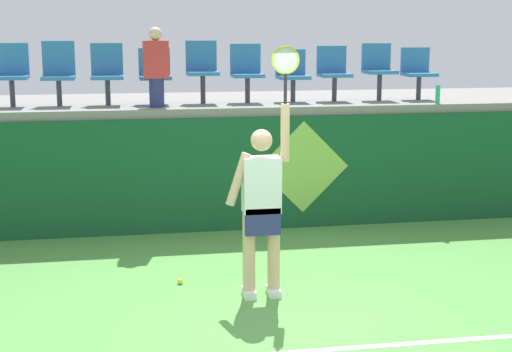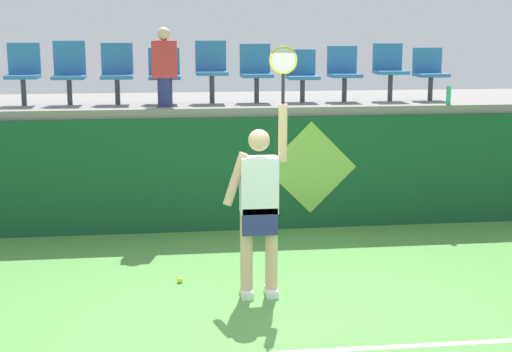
# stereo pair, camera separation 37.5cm
# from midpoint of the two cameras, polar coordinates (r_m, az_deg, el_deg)

# --- Properties ---
(ground_plane) EXTENTS (40.00, 40.00, 0.00)m
(ground_plane) POSITION_cam_midpoint_polar(r_m,az_deg,el_deg) (7.47, 0.37, -10.51)
(ground_plane) COLOR #519342
(court_back_wall) EXTENTS (11.34, 0.20, 1.55)m
(court_back_wall) POSITION_cam_midpoint_polar(r_m,az_deg,el_deg) (10.38, -2.85, 0.18)
(court_back_wall) COLOR #144C28
(court_back_wall) RESTS_ON ground_plane
(spectator_platform) EXTENTS (11.34, 2.50, 0.12)m
(spectator_platform) POSITION_cam_midpoint_polar(r_m,az_deg,el_deg) (11.43, -3.64, 5.45)
(spectator_platform) COLOR gray
(spectator_platform) RESTS_ON court_back_wall
(court_baseline_stripe) EXTENTS (10.20, 0.08, 0.01)m
(court_baseline_stripe) POSITION_cam_midpoint_polar(r_m,az_deg,el_deg) (6.74, 1.63, -13.03)
(court_baseline_stripe) COLOR white
(court_baseline_stripe) RESTS_ON ground_plane
(tennis_player) EXTENTS (0.75, 0.26, 2.57)m
(tennis_player) POSITION_cam_midpoint_polar(r_m,az_deg,el_deg) (7.74, -0.93, -2.07)
(tennis_player) COLOR white
(tennis_player) RESTS_ON ground_plane
(tennis_ball) EXTENTS (0.07, 0.07, 0.07)m
(tennis_ball) POSITION_cam_midpoint_polar(r_m,az_deg,el_deg) (8.41, -6.98, -7.82)
(tennis_ball) COLOR #D1E533
(tennis_ball) RESTS_ON ground_plane
(water_bottle) EXTENTS (0.06, 0.06, 0.26)m
(water_bottle) POSITION_cam_midpoint_polar(r_m,az_deg,el_deg) (11.05, 12.51, 5.98)
(water_bottle) COLOR #26B272
(water_bottle) RESTS_ON spectator_platform
(stadium_chair_0) EXTENTS (0.44, 0.42, 0.85)m
(stadium_chair_0) POSITION_cam_midpoint_polar(r_m,az_deg,el_deg) (10.97, -18.76, 7.42)
(stadium_chair_0) COLOR #38383D
(stadium_chair_0) RESTS_ON spectator_platform
(stadium_chair_1) EXTENTS (0.44, 0.42, 0.88)m
(stadium_chair_1) POSITION_cam_midpoint_polar(r_m,az_deg,el_deg) (10.90, -15.53, 7.60)
(stadium_chair_1) COLOR #38383D
(stadium_chair_1) RESTS_ON spectator_platform
(stadium_chair_2) EXTENTS (0.44, 0.42, 0.84)m
(stadium_chair_2) POSITION_cam_midpoint_polar(r_m,az_deg,el_deg) (10.86, -12.06, 7.69)
(stadium_chair_2) COLOR #38383D
(stadium_chair_2) RESTS_ON spectator_platform
(stadium_chair_3) EXTENTS (0.44, 0.42, 0.77)m
(stadium_chair_3) POSITION_cam_midpoint_polar(r_m,az_deg,el_deg) (10.85, -8.57, 7.64)
(stadium_chair_3) COLOR #38383D
(stadium_chair_3) RESTS_ON spectator_platform
(stadium_chair_4) EXTENTS (0.44, 0.42, 0.87)m
(stadium_chair_4) POSITION_cam_midpoint_polar(r_m,az_deg,el_deg) (10.88, -5.05, 8.06)
(stadium_chair_4) COLOR #38383D
(stadium_chair_4) RESTS_ON spectator_platform
(stadium_chair_5) EXTENTS (0.44, 0.42, 0.83)m
(stadium_chair_5) POSITION_cam_midpoint_polar(r_m,az_deg,el_deg) (10.96, -1.70, 7.94)
(stadium_chair_5) COLOR #38383D
(stadium_chair_5) RESTS_ON spectator_platform
(stadium_chair_6) EXTENTS (0.44, 0.42, 0.74)m
(stadium_chair_6) POSITION_cam_midpoint_polar(r_m,az_deg,el_deg) (11.07, 1.74, 7.73)
(stadium_chair_6) COLOR #38383D
(stadium_chair_6) RESTS_ON spectator_platform
(stadium_chair_7) EXTENTS (0.44, 0.42, 0.79)m
(stadium_chair_7) POSITION_cam_midpoint_polar(r_m,az_deg,el_deg) (11.21, 4.85, 7.89)
(stadium_chair_7) COLOR #38383D
(stadium_chair_7) RESTS_ON spectator_platform
(stadium_chair_8) EXTENTS (0.44, 0.42, 0.82)m
(stadium_chair_8) POSITION_cam_midpoint_polar(r_m,az_deg,el_deg) (11.40, 8.21, 8.03)
(stadium_chair_8) COLOR #38383D
(stadium_chair_8) RESTS_ON spectator_platform
(stadium_chair_9) EXTENTS (0.44, 0.42, 0.76)m
(stadium_chair_9) POSITION_cam_midpoint_polar(r_m,az_deg,el_deg) (11.60, 11.09, 7.77)
(stadium_chair_9) COLOR #38383D
(stadium_chair_9) RESTS_ON spectator_platform
(spectator_0) EXTENTS (0.34, 0.20, 1.07)m
(spectator_0) POSITION_cam_midpoint_polar(r_m,az_deg,el_deg) (10.41, -8.53, 8.12)
(spectator_0) COLOR navy
(spectator_0) RESTS_ON spectator_platform
(wall_signage_mount) EXTENTS (1.27, 0.01, 1.49)m
(wall_signage_mount) POSITION_cam_midpoint_polar(r_m,az_deg,el_deg) (10.61, 2.49, -3.85)
(wall_signage_mount) COLOR #144C28
(wall_signage_mount) RESTS_ON ground_plane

